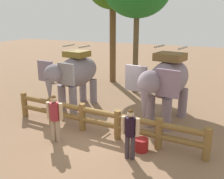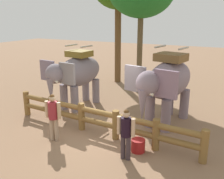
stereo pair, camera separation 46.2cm
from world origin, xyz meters
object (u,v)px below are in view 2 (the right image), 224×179
Objects in this scene: elephant_near_left at (77,73)px; elephant_center at (167,82)px; log_fence at (98,119)px; tourist_man_in_blue at (53,114)px; feed_bucket at (138,145)px; tourist_woman_in_black at (126,131)px.

elephant_center is (4.23, -0.12, 0.10)m from elephant_near_left.
elephant_near_left is at bearing 137.51° from log_fence.
tourist_man_in_blue is 3.72× the size of feed_bucket.
elephant_center is at bearing -1.69° from elephant_near_left.
elephant_near_left is 4.23m from elephant_center.
elephant_center is at bearing 83.86° from tourist_woman_in_black.
tourist_woman_in_black reaches higher than log_fence.
tourist_woman_in_black is at bearing -106.63° from feed_bucket.
elephant_center is (1.92, 1.99, 1.12)m from log_fence.
log_fence is 4.82× the size of tourist_woman_in_black.
feed_bucket is (-0.16, -2.51, -1.52)m from elephant_center.
elephant_center reaches higher than elephant_near_left.
tourist_woman_in_black is at bearing -35.04° from log_fence.
elephant_center is 2.30× the size of tourist_woman_in_black.
elephant_center is at bearing 86.41° from feed_bucket.
tourist_woman_in_black is (-0.33, -3.10, -0.80)m from elephant_center.
elephant_center is 8.15× the size of feed_bucket.
elephant_near_left reaches higher than tourist_woman_in_black.
elephant_near_left is 2.15× the size of tourist_woman_in_black.
tourist_man_in_blue is (1.20, -3.21, -0.66)m from elephant_near_left.
elephant_center reaches higher than tourist_man_in_blue.
log_fence is at bearing 144.96° from tourist_woman_in_black.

